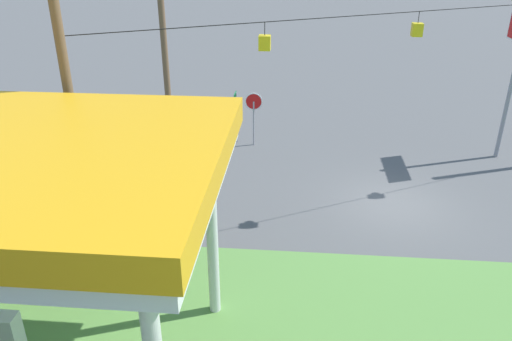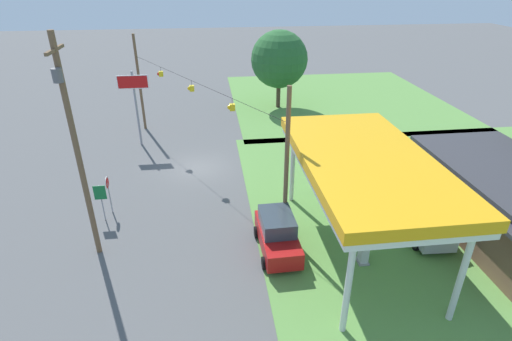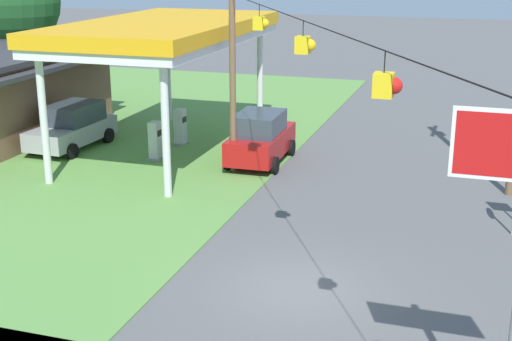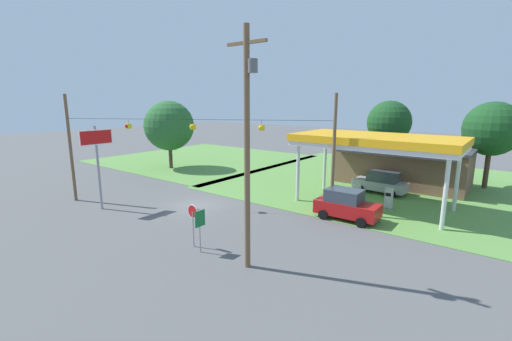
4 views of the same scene
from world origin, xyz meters
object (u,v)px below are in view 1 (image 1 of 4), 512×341
Objects in this scene: stop_sign_roadside at (254,108)px; utility_pole_main at (160,2)px; route_sign at (236,107)px; car_at_pumps_front at (55,229)px.

stop_sign_roadside is 0.22× the size of utility_pole_main.
utility_pole_main reaches higher than stop_sign_roadside.
stop_sign_roadside is 0.91m from route_sign.
stop_sign_roadside reaches higher than route_sign.
route_sign reaches higher than car_at_pumps_front.
car_at_pumps_front is 10.86m from stop_sign_roadside.
car_at_pumps_front is 11.01m from utility_pole_main.
route_sign is 0.21× the size of utility_pole_main.
utility_pole_main is at bearing -97.28° from car_at_pumps_front.
utility_pole_main is (3.09, 0.31, 4.65)m from route_sign.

